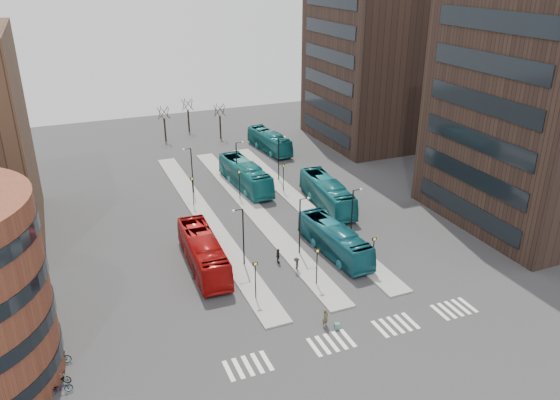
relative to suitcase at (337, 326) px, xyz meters
name	(u,v)px	position (x,y,z in m)	size (l,w,h in m)	color
ground	(369,371)	(-0.26, -5.43, -0.26)	(160.00, 160.00, 0.00)	#2A2A2C
island_left	(206,218)	(-4.26, 24.57, -0.18)	(2.50, 45.00, 0.15)	gray
island_mid	(254,210)	(1.74, 24.57, -0.18)	(2.50, 45.00, 0.15)	gray
island_right	(299,202)	(7.74, 24.57, -0.18)	(2.50, 45.00, 0.15)	gray
suitcase	(337,326)	(0.00, 0.00, 0.00)	(0.41, 0.33, 0.52)	navy
red_bus	(203,252)	(-7.40, 13.90, 1.41)	(2.81, 12.00, 3.34)	#A10D0C
teal_bus_a	(334,240)	(5.77, 11.43, 1.29)	(2.60, 11.13, 3.10)	#145967
teal_bus_b	(245,175)	(3.31, 32.08, 1.47)	(2.91, 12.43, 3.46)	#15696D
teal_bus_c	(327,193)	(10.55, 22.41, 1.43)	(2.84, 12.12, 3.38)	#15656D
teal_bus_d	(269,141)	(12.00, 45.30, 1.30)	(2.62, 11.20, 3.12)	#135F63
traveller	(325,318)	(-0.76, 0.63, 0.59)	(0.62, 0.41, 1.70)	#4B442D
commuter_a	(194,271)	(-8.84, 12.13, 0.52)	(0.75, 0.59, 1.55)	black
commuter_b	(278,256)	(-0.36, 11.75, 0.53)	(0.92, 0.38, 1.58)	black
commuter_c	(296,265)	(0.64, 9.52, 0.51)	(0.99, 0.57, 1.53)	black
bicycle_near	(60,388)	(-21.26, 0.94, 0.18)	(0.59, 1.68, 0.88)	gray
bicycle_mid	(59,377)	(-21.26, 2.01, 0.26)	(0.49, 1.72, 1.03)	gray
bicycle_far	(58,358)	(-21.26, 4.29, 0.24)	(0.66, 1.91, 1.00)	gray
crosswalk_stripes	(361,334)	(1.49, -1.43, -0.25)	(22.35, 2.40, 0.01)	silver
tower_near	(556,90)	(31.72, 10.57, 14.74)	(20.12, 20.00, 30.00)	#2E2019
tower_far	(384,48)	(31.72, 44.57, 14.74)	(20.12, 20.00, 30.00)	#2E2019
sign_poles	(272,216)	(1.34, 17.57, 2.15)	(12.45, 22.12, 3.65)	black
lamp_posts	(264,188)	(2.38, 22.57, 3.32)	(14.04, 20.24, 6.12)	black
bare_trees	(191,122)	(2.41, 57.24, 2.47)	(10.97, 8.14, 5.90)	black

